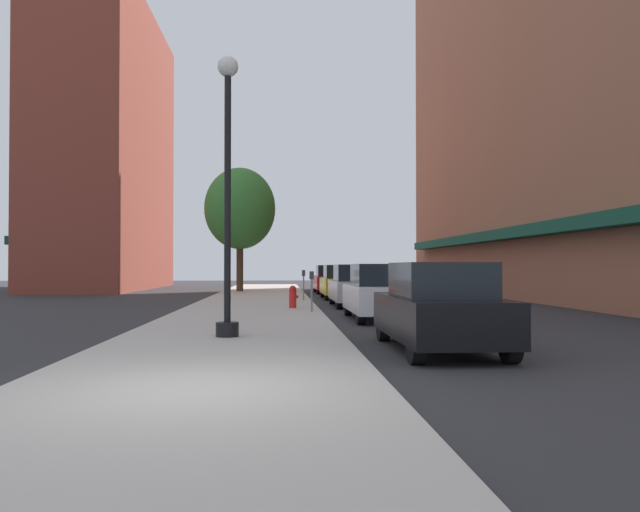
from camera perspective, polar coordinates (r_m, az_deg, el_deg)
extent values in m
plane|color=#2D2D30|center=(25.80, 2.95, -4.48)|extent=(90.00, 90.00, 0.00)
cube|color=#B7B2A8|center=(26.64, -5.91, -4.24)|extent=(4.80, 50.00, 0.12)
cube|color=#9E6047|center=(34.79, 21.47, 18.97)|extent=(6.00, 40.00, 26.81)
cube|color=#144C38|center=(31.47, 16.05, 1.84)|extent=(0.90, 34.00, 0.50)
cube|color=brown|center=(46.89, -18.75, 9.13)|extent=(6.00, 18.00, 19.52)
cube|color=#144C38|center=(47.17, -22.72, 0.95)|extent=(0.90, 15.30, 0.50)
cylinder|color=black|center=(13.27, -8.47, -6.64)|extent=(0.48, 0.48, 0.30)
cylinder|color=black|center=(13.28, -8.44, 5.25)|extent=(0.14, 0.14, 5.20)
sphere|color=silver|center=(13.86, -8.41, 16.75)|extent=(0.44, 0.44, 0.44)
cylinder|color=red|center=(22.12, -2.51, -3.95)|extent=(0.26, 0.26, 0.62)
sphere|color=red|center=(22.10, -2.51, -3.02)|extent=(0.24, 0.24, 0.24)
cylinder|color=red|center=(22.12, -2.15, -3.72)|extent=(0.12, 0.10, 0.10)
cylinder|color=slate|center=(20.17, -0.77, -3.63)|extent=(0.06, 0.06, 1.05)
cube|color=#33383D|center=(20.15, -0.77, -1.77)|extent=(0.14, 0.09, 0.26)
cylinder|color=slate|center=(26.94, -1.51, -2.96)|extent=(0.06, 0.06, 1.05)
cube|color=#33383D|center=(26.93, -1.51, -1.57)|extent=(0.14, 0.09, 0.26)
cylinder|color=#422D1E|center=(37.17, -7.33, -0.65)|extent=(0.40, 0.40, 3.33)
ellipsoid|color=#387F33|center=(37.33, -7.32, 4.33)|extent=(4.19, 4.19, 4.82)
cylinder|color=black|center=(13.42, 5.80, -6.37)|extent=(0.22, 0.64, 0.64)
cylinder|color=black|center=(13.76, 12.25, -6.22)|extent=(0.22, 0.64, 0.64)
cylinder|color=black|center=(10.30, 8.77, -8.01)|extent=(0.22, 0.64, 0.64)
cylinder|color=black|center=(10.74, 17.00, -7.69)|extent=(0.22, 0.64, 0.64)
cube|color=black|center=(11.99, 10.76, -5.47)|extent=(1.80, 4.30, 0.76)
cube|color=black|center=(11.81, 10.93, -2.14)|extent=(1.56, 2.20, 0.64)
cylinder|color=black|center=(20.18, 2.58, -4.56)|extent=(0.22, 0.64, 0.64)
cylinder|color=black|center=(20.41, 6.95, -4.51)|extent=(0.22, 0.64, 0.64)
cylinder|color=black|center=(17.01, 3.76, -5.23)|extent=(0.22, 0.64, 0.64)
cylinder|color=black|center=(17.28, 8.92, -5.15)|extent=(0.22, 0.64, 0.64)
cube|color=silver|center=(18.68, 5.50, -3.86)|extent=(1.80, 4.30, 0.76)
cube|color=black|center=(18.51, 5.57, -1.72)|extent=(1.56, 2.20, 0.64)
cylinder|color=black|center=(26.28, 1.11, -3.72)|extent=(0.22, 0.64, 0.64)
cylinder|color=black|center=(26.45, 4.48, -3.70)|extent=(0.22, 0.64, 0.64)
cylinder|color=black|center=(23.09, 1.78, -4.10)|extent=(0.22, 0.64, 0.64)
cylinder|color=black|center=(23.30, 5.61, -4.07)|extent=(0.22, 0.64, 0.64)
cube|color=#B2B2BA|center=(24.75, 3.22, -3.15)|extent=(1.80, 4.30, 0.76)
cube|color=black|center=(24.59, 3.26, -1.53)|extent=(1.56, 2.20, 0.64)
cylinder|color=black|center=(32.08, 0.23, -3.22)|extent=(0.22, 0.64, 0.64)
cylinder|color=black|center=(32.22, 3.01, -3.21)|extent=(0.22, 0.64, 0.64)
cylinder|color=black|center=(28.89, 0.67, -3.47)|extent=(0.22, 0.64, 0.64)
cylinder|color=black|center=(29.05, 3.74, -3.46)|extent=(0.22, 0.64, 0.64)
cube|color=gold|center=(30.54, 1.90, -2.73)|extent=(1.80, 4.30, 0.76)
cube|color=black|center=(30.37, 1.93, -1.42)|extent=(1.56, 2.20, 0.64)
cylinder|color=black|center=(38.55, -0.43, -2.84)|extent=(0.22, 0.64, 0.64)
cylinder|color=black|center=(38.67, 1.88, -2.83)|extent=(0.22, 0.64, 0.64)
cylinder|color=black|center=(35.35, -0.13, -3.01)|extent=(0.22, 0.64, 0.64)
cylinder|color=black|center=(35.49, 2.38, -3.00)|extent=(0.22, 0.64, 0.64)
cube|color=red|center=(36.99, 0.92, -2.42)|extent=(1.80, 4.30, 0.76)
cube|color=black|center=(36.83, 0.94, -1.34)|extent=(1.56, 2.20, 0.64)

